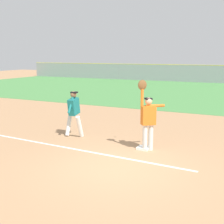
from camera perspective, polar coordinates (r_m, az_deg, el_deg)
name	(u,v)px	position (r m, az deg, el deg)	size (l,w,h in m)	color
ground_plane	(119,168)	(8.53, 1.32, -10.31)	(83.92, 83.92, 0.00)	tan
outfield_grass	(216,93)	(25.84, 18.79, 3.28)	(52.08, 18.89, 0.01)	#4C8C47
chalk_foul_line	(30,141)	(11.43, -15.02, -5.18)	(12.00, 0.10, 0.01)	white
first_base	(143,148)	(10.15, 5.86, -6.66)	(0.38, 0.38, 0.08)	white
fielder	(148,116)	(9.79, 6.66, -0.80)	(0.75, 0.66, 2.28)	silver
runner	(74,111)	(11.49, -7.10, 0.26)	(0.75, 0.85, 1.72)	white
baseball	(142,91)	(10.17, 5.60, 3.94)	(0.07, 0.07, 0.07)	white
parked_car_white	(152,73)	(41.10, 7.53, 7.21)	(4.50, 2.32, 1.25)	white
parked_car_black	(206,74)	(40.18, 16.98, 6.76)	(4.58, 2.48, 1.25)	black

